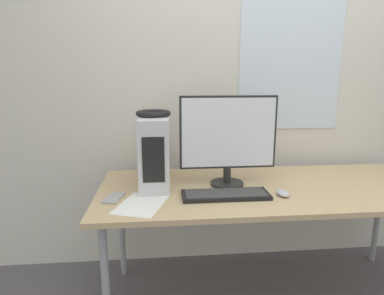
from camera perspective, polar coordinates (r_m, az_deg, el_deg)
name	(u,v)px	position (r m, az deg, el deg)	size (l,w,h in m)	color
wall_back	(252,79)	(2.38, 10.65, 11.82)	(8.00, 0.07, 2.70)	beige
desk	(273,193)	(1.98, 14.13, -7.93)	(2.03, 0.82, 0.74)	tan
pc_tower	(154,151)	(1.91, -6.72, -0.54)	(0.17, 0.45, 0.41)	silver
headphones	(153,113)	(1.87, -6.89, 6.06)	(0.20, 0.20, 0.03)	black
monitor_main	(228,137)	(1.86, 6.42, 1.79)	(0.56, 0.20, 0.53)	black
keyboard	(226,195)	(1.75, 5.98, -8.34)	(0.47, 0.16, 0.02)	black
mouse	(282,193)	(1.82, 15.73, -7.80)	(0.06, 0.11, 0.03)	#B2B2B7
cell_phone	(114,198)	(1.76, -13.77, -8.72)	(0.11, 0.16, 0.01)	#99999E
paper_sheet_left	(141,204)	(1.66, -8.99, -9.93)	(0.29, 0.35, 0.00)	white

